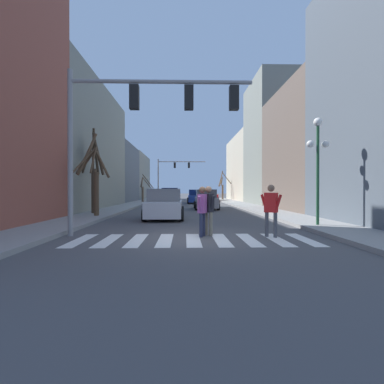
{
  "coord_description": "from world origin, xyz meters",
  "views": [
    {
      "loc": [
        -0.28,
        -10.11,
        1.61
      ],
      "look_at": [
        0.48,
        19.96,
        1.39
      ],
      "focal_mm": 28.0,
      "sensor_mm": 36.0,
      "label": 1
    }
  ],
  "objects_px": {
    "traffic_signal_far": "(172,170)",
    "pedestrian_on_left_sidewalk": "(202,207)",
    "car_parked_left_far": "(206,200)",
    "car_driving_toward_lane": "(210,196)",
    "car_driving_away_lane": "(164,195)",
    "pedestrian_near_right_corner": "(208,206)",
    "street_tree_right_far": "(94,179)",
    "street_tree_left_far": "(94,172)",
    "street_tree_left_near": "(222,186)",
    "street_lamp_right_corner": "(318,149)",
    "pedestrian_waiting_at_curb": "(271,206)",
    "car_at_intersection": "(165,205)",
    "traffic_signal_near": "(140,113)",
    "street_tree_left_mid": "(144,189)",
    "car_parked_right_near": "(170,197)",
    "car_parked_right_far": "(196,197)"
  },
  "relations": [
    {
      "from": "traffic_signal_far",
      "to": "street_tree_left_far",
      "type": "height_order",
      "value": "traffic_signal_far"
    },
    {
      "from": "street_lamp_right_corner",
      "to": "car_at_intersection",
      "type": "bearing_deg",
      "value": 148.01
    },
    {
      "from": "car_at_intersection",
      "to": "traffic_signal_far",
      "type": "bearing_deg",
      "value": -178.47
    },
    {
      "from": "car_driving_away_lane",
      "to": "pedestrian_near_right_corner",
      "type": "distance_m",
      "value": 34.7
    },
    {
      "from": "street_tree_left_near",
      "to": "street_tree_right_far",
      "type": "xyz_separation_m",
      "value": [
        -10.87,
        -28.38,
        0.01
      ]
    },
    {
      "from": "pedestrian_waiting_at_curb",
      "to": "street_tree_right_far",
      "type": "relative_size",
      "value": 0.38
    },
    {
      "from": "traffic_signal_near",
      "to": "pedestrian_on_left_sidewalk",
      "type": "distance_m",
      "value": 3.93
    },
    {
      "from": "car_at_intersection",
      "to": "street_tree_left_near",
      "type": "height_order",
      "value": "street_tree_left_near"
    },
    {
      "from": "pedestrian_on_left_sidewalk",
      "to": "street_tree_left_far",
      "type": "distance_m",
      "value": 11.08
    },
    {
      "from": "pedestrian_near_right_corner",
      "to": "street_tree_right_far",
      "type": "relative_size",
      "value": 0.37
    },
    {
      "from": "pedestrian_on_left_sidewalk",
      "to": "street_tree_left_far",
      "type": "bearing_deg",
      "value": 56.38
    },
    {
      "from": "car_parked_left_far",
      "to": "street_tree_left_far",
      "type": "relative_size",
      "value": 0.77
    },
    {
      "from": "street_tree_left_mid",
      "to": "street_tree_right_far",
      "type": "bearing_deg",
      "value": -90.33
    },
    {
      "from": "street_lamp_right_corner",
      "to": "pedestrian_near_right_corner",
      "type": "relative_size",
      "value": 2.57
    },
    {
      "from": "car_parked_right_near",
      "to": "street_tree_left_near",
      "type": "distance_m",
      "value": 16.4
    },
    {
      "from": "pedestrian_waiting_at_curb",
      "to": "pedestrian_near_right_corner",
      "type": "relative_size",
      "value": 1.03
    },
    {
      "from": "car_parked_right_near",
      "to": "street_tree_right_far",
      "type": "distance_m",
      "value": 14.28
    },
    {
      "from": "car_at_intersection",
      "to": "pedestrian_near_right_corner",
      "type": "bearing_deg",
      "value": 18.13
    },
    {
      "from": "pedestrian_on_left_sidewalk",
      "to": "street_tree_left_mid",
      "type": "relative_size",
      "value": 0.51
    },
    {
      "from": "traffic_signal_far",
      "to": "car_at_intersection",
      "type": "bearing_deg",
      "value": -88.47
    },
    {
      "from": "street_lamp_right_corner",
      "to": "street_tree_right_far",
      "type": "height_order",
      "value": "street_tree_right_far"
    },
    {
      "from": "street_tree_left_far",
      "to": "street_tree_left_near",
      "type": "bearing_deg",
      "value": 66.21
    },
    {
      "from": "traffic_signal_near",
      "to": "car_at_intersection",
      "type": "distance_m",
      "value": 6.95
    },
    {
      "from": "street_tree_left_near",
      "to": "street_tree_left_mid",
      "type": "distance_m",
      "value": 13.94
    },
    {
      "from": "traffic_signal_far",
      "to": "car_driving_toward_lane",
      "type": "bearing_deg",
      "value": -30.91
    },
    {
      "from": "traffic_signal_near",
      "to": "street_tree_left_near",
      "type": "height_order",
      "value": "traffic_signal_near"
    },
    {
      "from": "street_tree_left_far",
      "to": "car_parked_left_far",
      "type": "bearing_deg",
      "value": 36.46
    },
    {
      "from": "pedestrian_on_left_sidewalk",
      "to": "traffic_signal_near",
      "type": "bearing_deg",
      "value": 103.72
    },
    {
      "from": "traffic_signal_far",
      "to": "car_parked_right_far",
      "type": "bearing_deg",
      "value": -71.52
    },
    {
      "from": "car_driving_away_lane",
      "to": "pedestrian_on_left_sidewalk",
      "type": "bearing_deg",
      "value": -174.04
    },
    {
      "from": "street_lamp_right_corner",
      "to": "street_tree_left_near",
      "type": "relative_size",
      "value": 1.03
    },
    {
      "from": "traffic_signal_near",
      "to": "street_tree_right_far",
      "type": "height_order",
      "value": "traffic_signal_near"
    },
    {
      "from": "car_parked_left_far",
      "to": "street_tree_left_far",
      "type": "height_order",
      "value": "street_tree_left_far"
    },
    {
      "from": "street_lamp_right_corner",
      "to": "street_tree_left_mid",
      "type": "xyz_separation_m",
      "value": [
        -10.54,
        24.15,
        -1.64
      ]
    },
    {
      "from": "street_tree_left_near",
      "to": "street_tree_left_mid",
      "type": "xyz_separation_m",
      "value": [
        -10.76,
        -8.85,
        -0.55
      ]
    },
    {
      "from": "traffic_signal_near",
      "to": "pedestrian_near_right_corner",
      "type": "distance_m",
      "value": 4.05
    },
    {
      "from": "car_parked_right_near",
      "to": "car_parked_right_far",
      "type": "height_order",
      "value": "car_parked_right_near"
    },
    {
      "from": "car_at_intersection",
      "to": "pedestrian_near_right_corner",
      "type": "relative_size",
      "value": 2.36
    },
    {
      "from": "traffic_signal_near",
      "to": "car_driving_away_lane",
      "type": "height_order",
      "value": "traffic_signal_near"
    },
    {
      "from": "pedestrian_waiting_at_curb",
      "to": "street_lamp_right_corner",
      "type": "bearing_deg",
      "value": -100.95
    },
    {
      "from": "car_at_intersection",
      "to": "pedestrian_waiting_at_curb",
      "type": "bearing_deg",
      "value": 32.19
    },
    {
      "from": "traffic_signal_far",
      "to": "car_parked_left_far",
      "type": "bearing_deg",
      "value": -79.99
    },
    {
      "from": "traffic_signal_far",
      "to": "pedestrian_near_right_corner",
      "type": "distance_m",
      "value": 35.2
    },
    {
      "from": "car_driving_away_lane",
      "to": "street_tree_left_far",
      "type": "distance_m",
      "value": 26.11
    },
    {
      "from": "traffic_signal_far",
      "to": "pedestrian_on_left_sidewalk",
      "type": "bearing_deg",
      "value": -85.97
    },
    {
      "from": "car_driving_toward_lane",
      "to": "car_driving_away_lane",
      "type": "distance_m",
      "value": 7.2
    },
    {
      "from": "pedestrian_near_right_corner",
      "to": "street_tree_left_near",
      "type": "relative_size",
      "value": 0.4
    },
    {
      "from": "traffic_signal_far",
      "to": "street_tree_right_far",
      "type": "distance_m",
      "value": 28.8
    },
    {
      "from": "car_parked_right_near",
      "to": "car_at_intersection",
      "type": "distance_m",
      "value": 14.2
    },
    {
      "from": "car_parked_right_far",
      "to": "car_at_intersection",
      "type": "bearing_deg",
      "value": 172.6
    }
  ]
}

